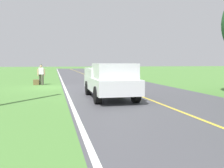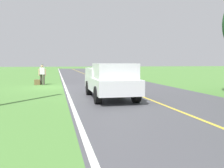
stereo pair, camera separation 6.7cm
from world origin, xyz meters
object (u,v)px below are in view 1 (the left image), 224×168
Objects in this scene: hitchhiker_walking at (41,73)px; sedan_near_oncoming at (120,73)px; suitcase_carried at (36,82)px; pickup_truck_passing at (110,80)px.

hitchhiker_walking is 0.39× the size of sedan_near_oncoming.
hitchhiker_walking reaches higher than sedan_near_oncoming.
suitcase_carried is (0.42, 0.07, -0.75)m from hitchhiker_walking.
suitcase_carried is 0.10× the size of sedan_near_oncoming.
hitchhiker_walking reaches higher than suitcase_carried.
pickup_truck_passing reaches higher than suitcase_carried.
sedan_near_oncoming is (-7.59, -3.08, -0.23)m from hitchhiker_walking.
sedan_near_oncoming is (-3.72, -12.36, -0.21)m from pickup_truck_passing.
suitcase_carried is 0.09× the size of pickup_truck_passing.
suitcase_carried is at bearing 21.49° from sedan_near_oncoming.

